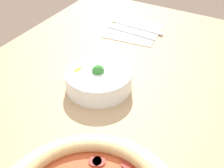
% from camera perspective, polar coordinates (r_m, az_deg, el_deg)
% --- Properties ---
extents(dining_table, '(1.39, 0.87, 0.76)m').
position_cam_1_polar(dining_table, '(0.81, -3.48, -11.67)').
color(dining_table, tan).
rests_on(dining_table, ground_plane).
extents(bowl, '(0.18, 0.18, 0.07)m').
position_cam_1_polar(bowl, '(0.81, -2.51, 1.13)').
color(bowl, white).
rests_on(bowl, dining_table).
extents(napkin, '(0.19, 0.19, 0.00)m').
position_cam_1_polar(napkin, '(1.10, 4.09, 9.69)').
color(napkin, white).
rests_on(napkin, dining_table).
extents(fork, '(0.02, 0.18, 0.00)m').
position_cam_1_polar(fork, '(1.08, 3.58, 9.31)').
color(fork, silver).
rests_on(fork, napkin).
extents(knife, '(0.02, 0.20, 0.01)m').
position_cam_1_polar(knife, '(1.11, 4.98, 10.17)').
color(knife, silver).
rests_on(knife, napkin).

